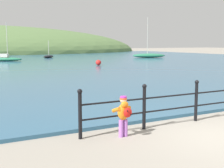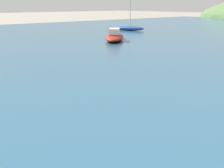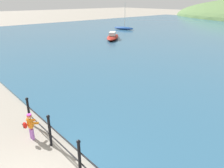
{
  "view_description": "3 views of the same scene",
  "coord_description": "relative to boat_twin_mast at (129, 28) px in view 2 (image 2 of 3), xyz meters",
  "views": [
    {
      "loc": [
        -6.0,
        -5.2,
        2.29
      ],
      "look_at": [
        -1.0,
        4.07,
        0.88
      ],
      "focal_mm": 50.0,
      "sensor_mm": 36.0,
      "label": 1
    },
    {
      "loc": [
        1.11,
        0.86,
        2.76
      ],
      "look_at": [
        -3.64,
        5.33,
        1.09
      ],
      "focal_mm": 50.0,
      "sensor_mm": 36.0,
      "label": 2
    },
    {
      "loc": [
        4.73,
        -1.08,
        4.77
      ],
      "look_at": [
        -2.86,
        5.58,
        0.84
      ],
      "focal_mm": 35.0,
      "sensor_mm": 36.0,
      "label": 3
    }
  ],
  "objects": [
    {
      "name": "boat_twin_mast",
      "position": [
        0.0,
        0.0,
        0.0
      ],
      "size": [
        3.63,
        1.97,
        4.32
      ],
      "color": "#1E4793",
      "rests_on": "water"
    },
    {
      "name": "boat_far_left",
      "position": [
        5.7,
        -7.47,
        0.04
      ],
      "size": [
        4.25,
        4.5,
        0.92
      ],
      "color": "maroon",
      "rests_on": "water"
    }
  ]
}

